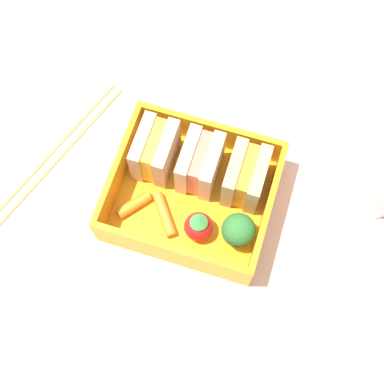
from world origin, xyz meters
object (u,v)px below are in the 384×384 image
(sandwich_left, at_px, (155,151))
(folded_napkin, at_px, (133,341))
(carrot_stick_far_left, at_px, (134,205))
(broccoli_floret, at_px, (238,230))
(sandwich_center, at_px, (246,176))
(sandwich_center_left, at_px, (200,163))
(carrot_stick_left, at_px, (165,215))
(chopstick_pair, at_px, (57,150))
(strawberry_far_left, at_px, (199,226))
(drinking_glass, at_px, (380,177))

(sandwich_left, xyz_separation_m, folded_napkin, (0.04, -0.18, -0.04))
(carrot_stick_far_left, bearing_deg, broccoli_floret, 0.00)
(sandwich_center, bearing_deg, sandwich_center_left, 180.00)
(sandwich_center, relative_size, carrot_stick_left, 1.18)
(broccoli_floret, relative_size, chopstick_pair, 0.21)
(strawberry_far_left, distance_m, drinking_glass, 0.19)
(sandwich_left, distance_m, broccoli_floret, 0.12)
(sandwich_center_left, distance_m, folded_napkin, 0.19)
(drinking_glass, bearing_deg, folded_napkin, -130.03)
(sandwich_left, distance_m, folded_napkin, 0.19)
(carrot_stick_far_left, height_order, chopstick_pair, carrot_stick_far_left)
(sandwich_center_left, relative_size, drinking_glass, 0.78)
(sandwich_left, distance_m, drinking_glass, 0.23)
(carrot_stick_left, xyz_separation_m, strawberry_far_left, (0.04, -0.00, 0.01))
(sandwich_center_left, relative_size, sandwich_center, 1.00)
(sandwich_left, distance_m, carrot_stick_left, 0.07)
(sandwich_center, xyz_separation_m, drinking_glass, (0.13, 0.04, -0.00))
(sandwich_center_left, distance_m, drinking_glass, 0.18)
(carrot_stick_left, bearing_deg, folded_napkin, -85.93)
(broccoli_floret, bearing_deg, drinking_glass, 38.66)
(broccoli_floret, bearing_deg, sandwich_center, 98.41)
(sandwich_center, distance_m, carrot_stick_left, 0.09)
(drinking_glass, distance_m, folded_napkin, 0.30)
(sandwich_center_left, distance_m, sandwich_center, 0.05)
(chopstick_pair, height_order, folded_napkin, chopstick_pair)
(sandwich_left, relative_size, broccoli_floret, 1.33)
(carrot_stick_left, height_order, folded_napkin, carrot_stick_left)
(folded_napkin, bearing_deg, strawberry_far_left, 76.83)
(sandwich_center_left, bearing_deg, sandwich_left, 180.00)
(strawberry_far_left, height_order, folded_napkin, strawberry_far_left)
(sandwich_center_left, height_order, carrot_stick_far_left, sandwich_center_left)
(carrot_stick_far_left, distance_m, broccoli_floret, 0.11)
(sandwich_left, height_order, carrot_stick_far_left, sandwich_left)
(strawberry_far_left, bearing_deg, chopstick_pair, 166.00)
(sandwich_center, xyz_separation_m, strawberry_far_left, (-0.03, -0.06, -0.01))
(drinking_glass, relative_size, folded_napkin, 0.52)
(sandwich_left, height_order, sandwich_center, same)
(sandwich_center, distance_m, carrot_stick_far_left, 0.12)
(sandwich_center, distance_m, strawberry_far_left, 0.07)
(carrot_stick_left, bearing_deg, chopstick_pair, 164.10)
(sandwich_center_left, xyz_separation_m, chopstick_pair, (-0.16, -0.02, -0.04))
(sandwich_center_left, relative_size, broccoli_floret, 1.33)
(carrot_stick_left, bearing_deg, strawberry_far_left, -6.79)
(sandwich_center, bearing_deg, folded_napkin, -107.94)
(sandwich_center, bearing_deg, carrot_stick_far_left, -151.36)
(carrot_stick_left, bearing_deg, sandwich_center, 39.52)
(sandwich_left, relative_size, drinking_glass, 0.78)
(chopstick_pair, bearing_deg, sandwich_left, 8.77)
(broccoli_floret, bearing_deg, sandwich_left, 151.90)
(sandwich_center_left, relative_size, carrot_stick_far_left, 1.49)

